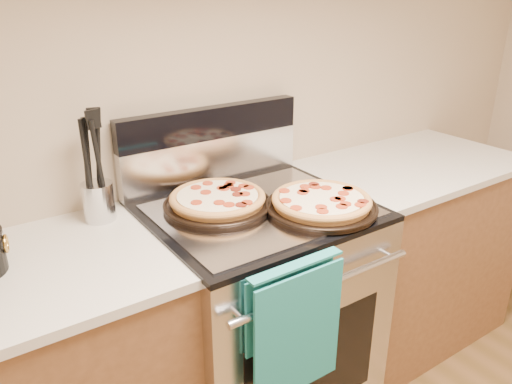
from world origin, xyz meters
TOP-DOWN VIEW (x-y plane):
  - wall_back at (0.00, 2.00)m, footprint 4.00×0.00m
  - range_body at (0.00, 1.65)m, footprint 0.76×0.68m
  - oven_window at (0.00, 1.31)m, footprint 0.56×0.01m
  - cooktop at (0.00, 1.65)m, footprint 0.76×0.68m
  - backsplash_lower at (0.00, 1.96)m, footprint 0.76×0.06m
  - backsplash_upper at (0.00, 1.96)m, footprint 0.76×0.06m
  - oven_handle at (0.00, 1.27)m, footprint 0.70×0.03m
  - dish_towel at (-0.12, 1.27)m, footprint 0.32×0.05m
  - foil_sheet at (0.00, 1.62)m, footprint 0.70×0.55m
  - cabinet_right at (0.88, 1.68)m, footprint 1.00×0.62m
  - countertop_right at (0.88, 1.68)m, footprint 1.02×0.64m
  - pepperoni_pizza_back at (-0.12, 1.72)m, footprint 0.49×0.49m
  - pepperoni_pizza_front at (0.17, 1.50)m, footprint 0.42×0.42m
  - utensil_crock at (-0.48, 1.89)m, footprint 0.13×0.13m

SIDE VIEW (x-z plane):
  - cabinet_right at x=0.88m, z-range 0.00..0.88m
  - range_body at x=0.00m, z-range 0.00..0.90m
  - oven_window at x=0.00m, z-range 0.25..0.65m
  - dish_towel at x=-0.12m, z-range 0.49..0.91m
  - oven_handle at x=0.00m, z-range 0.79..0.81m
  - countertop_right at x=0.88m, z-range 0.88..0.91m
  - cooktop at x=0.00m, z-range 0.90..0.92m
  - foil_sheet at x=0.00m, z-range 0.92..0.93m
  - pepperoni_pizza_back at x=-0.12m, z-range 0.93..0.98m
  - pepperoni_pizza_front at x=0.17m, z-range 0.93..0.98m
  - utensil_crock at x=-0.48m, z-range 0.91..1.04m
  - backsplash_lower at x=0.00m, z-range 0.92..1.10m
  - backsplash_upper at x=0.00m, z-range 1.10..1.22m
  - wall_back at x=0.00m, z-range -0.65..3.35m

